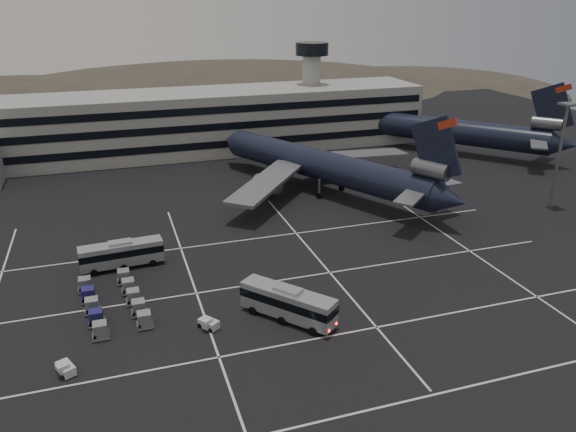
{
  "coord_description": "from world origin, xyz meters",
  "views": [
    {
      "loc": [
        -14.22,
        -58.26,
        34.98
      ],
      "look_at": [
        9.15,
        13.43,
        5.0
      ],
      "focal_mm": 35.0,
      "sensor_mm": 36.0,
      "label": 1
    }
  ],
  "objects_px": {
    "bus_near": "(288,302)",
    "tug_a": "(66,368)",
    "uld_cluster": "(113,301)",
    "trijet_main": "(325,166)",
    "bus_far": "(121,253)"
  },
  "relations": [
    {
      "from": "bus_near",
      "to": "tug_a",
      "type": "bearing_deg",
      "value": 146.87
    },
    {
      "from": "bus_near",
      "to": "tug_a",
      "type": "height_order",
      "value": "bus_near"
    },
    {
      "from": "bus_far",
      "to": "uld_cluster",
      "type": "relative_size",
      "value": 0.78
    },
    {
      "from": "uld_cluster",
      "to": "bus_far",
      "type": "bearing_deg",
      "value": 81.54
    },
    {
      "from": "bus_far",
      "to": "tug_a",
      "type": "distance_m",
      "value": 23.24
    },
    {
      "from": "uld_cluster",
      "to": "tug_a",
      "type": "bearing_deg",
      "value": -112.58
    },
    {
      "from": "tug_a",
      "to": "uld_cluster",
      "type": "relative_size",
      "value": 0.18
    },
    {
      "from": "bus_far",
      "to": "tug_a",
      "type": "relative_size",
      "value": 4.34
    },
    {
      "from": "bus_near",
      "to": "uld_cluster",
      "type": "bearing_deg",
      "value": 115.2
    },
    {
      "from": "trijet_main",
      "to": "tug_a",
      "type": "xyz_separation_m",
      "value": [
        -44.14,
        -42.65,
        -4.61
      ]
    },
    {
      "from": "trijet_main",
      "to": "bus_near",
      "type": "distance_m",
      "value": 44.9
    },
    {
      "from": "tug_a",
      "to": "trijet_main",
      "type": "bearing_deg",
      "value": 19.08
    },
    {
      "from": "bus_near",
      "to": "uld_cluster",
      "type": "relative_size",
      "value": 0.74
    },
    {
      "from": "tug_a",
      "to": "uld_cluster",
      "type": "bearing_deg",
      "value": 42.49
    },
    {
      "from": "uld_cluster",
      "to": "trijet_main",
      "type": "bearing_deg",
      "value": 38.26
    }
  ]
}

